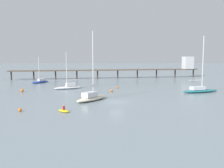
{
  "coord_description": "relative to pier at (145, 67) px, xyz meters",
  "views": [
    {
      "loc": [
        -3.33,
        -47.7,
        9.02
      ],
      "look_at": [
        0.0,
        16.47,
        1.5
      ],
      "focal_mm": 41.6,
      "sensor_mm": 36.0,
      "label": 1
    }
  ],
  "objects": [
    {
      "name": "ground_plane",
      "position": [
        -13.9,
        -48.73,
        -4.1
      ],
      "size": [
        400.0,
        400.0,
        0.0
      ],
      "primitive_type": "plane",
      "color": "gray"
    },
    {
      "name": "pier",
      "position": [
        0.0,
        0.0,
        0.0
      ],
      "size": [
        69.24,
        11.15,
        7.92
      ],
      "color": "brown",
      "rests_on": "ground_plane"
    },
    {
      "name": "sailboat_teal",
      "position": [
        6.4,
        -37.47,
        -3.37
      ],
      "size": [
        9.6,
        4.75,
        13.11
      ],
      "color": "#1E727A",
      "rests_on": "ground_plane"
    },
    {
      "name": "sailboat_white",
      "position": [
        -24.92,
        -29.71,
        -3.44
      ],
      "size": [
        7.72,
        4.83,
        9.42
      ],
      "color": "white",
      "rests_on": "ground_plane"
    },
    {
      "name": "sailboat_blue",
      "position": [
        -35.27,
        -15.49,
        -3.48
      ],
      "size": [
        5.18,
        5.83,
        8.01
      ],
      "color": "#2D4CB7",
      "rests_on": "ground_plane"
    },
    {
      "name": "sailboat_cream",
      "position": [
        -18.63,
        -46.87,
        -3.31
      ],
      "size": [
        7.05,
        8.02,
        13.3
      ],
      "color": "beige",
      "rests_on": "ground_plane"
    },
    {
      "name": "dinghy_yellow",
      "position": [
        -22.69,
        -56.45,
        -3.88
      ],
      "size": [
        2.41,
        2.52,
        1.14
      ],
      "color": "yellow",
      "rests_on": "ground_plane"
    },
    {
      "name": "mooring_buoy_mid",
      "position": [
        -14.18,
        -35.5,
        -3.81
      ],
      "size": [
        0.58,
        0.58,
        0.58
      ],
      "primitive_type": "sphere",
      "color": "orange",
      "rests_on": "ground_plane"
    },
    {
      "name": "mooring_buoy_near",
      "position": [
        -12.34,
        -29.2,
        -3.84
      ],
      "size": [
        0.51,
        0.51,
        0.51
      ],
      "primitive_type": "sphere",
      "color": "orange",
      "rests_on": "ground_plane"
    },
    {
      "name": "mooring_buoy_far",
      "position": [
        -29.57,
        -55.87,
        -3.82
      ],
      "size": [
        0.57,
        0.57,
        0.57
      ],
      "primitive_type": "sphere",
      "color": "orange",
      "rests_on": "ground_plane"
    },
    {
      "name": "mooring_buoy_outer",
      "position": [
        -35.38,
        -34.61,
        -3.73
      ],
      "size": [
        0.73,
        0.73,
        0.73
      ],
      "primitive_type": "sphere",
      "color": "orange",
      "rests_on": "ground_plane"
    }
  ]
}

